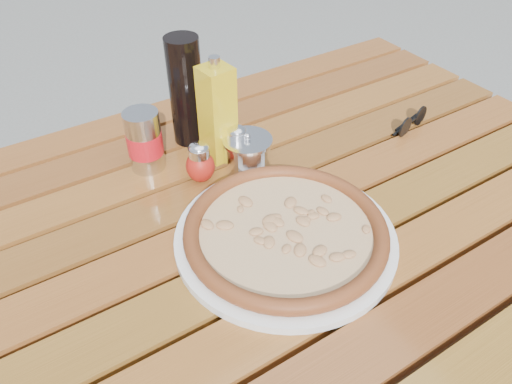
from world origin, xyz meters
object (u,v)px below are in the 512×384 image
soda_can (145,141)px  parmesan_tin (247,152)px  plate (285,238)px  olive_oil_cruet (217,113)px  pizza (286,231)px  table (262,242)px  sunglasses (412,122)px  pepper_shaker (200,163)px  oregano_shaker (237,146)px  dark_bottle (186,91)px

soda_can → parmesan_tin: 0.19m
plate → olive_oil_cruet: size_ratio=1.71×
pizza → soda_can: 0.33m
parmesan_tin → table: bearing=-111.4°
soda_can → pizza: bearing=-70.9°
parmesan_tin → sunglasses: 0.37m
olive_oil_cruet → sunglasses: 0.43m
pepper_shaker → sunglasses: size_ratio=0.75×
table → pepper_shaker: (-0.05, 0.14, 0.11)m
parmesan_tin → sunglasses: (0.36, -0.08, -0.01)m
plate → oregano_shaker: (0.05, 0.23, 0.03)m
plate → sunglasses: size_ratio=3.28×
table → dark_bottle: size_ratio=6.36×
soda_can → parmesan_tin: size_ratio=1.09×
soda_can → plate: bearing=-70.9°
table → plate: size_ratio=3.89×
soda_can → dark_bottle: bearing=20.8°
plate → pepper_shaker: 0.22m
oregano_shaker → olive_oil_cruet: bearing=117.0°
table → soda_can: bearing=116.5°
plate → sunglasses: 0.44m
table → pepper_shaker: pepper_shaker is taller
pepper_shaker → soda_can: soda_can is taller
olive_oil_cruet → sunglasses: olive_oil_cruet is taller
dark_bottle → sunglasses: dark_bottle is taller
parmesan_tin → sunglasses: size_ratio=1.00×
plate → dark_bottle: 0.37m
pizza → sunglasses: bearing=17.3°
soda_can → sunglasses: 0.56m
dark_bottle → olive_oil_cruet: (0.02, -0.09, -0.01)m
plate → parmesan_tin: 0.22m
pepper_shaker → olive_oil_cruet: bearing=35.8°
table → dark_bottle: bearing=90.3°
pepper_shaker → soda_can: bearing=126.8°
pizza → soda_can: size_ratio=3.22×
pizza → soda_can: (-0.11, 0.31, 0.04)m
table → pepper_shaker: 0.19m
plate → pizza: 0.02m
plate → sunglasses: bearing=17.3°
table → oregano_shaker: size_ratio=17.07×
olive_oil_cruet → parmesan_tin: olive_oil_cruet is taller
olive_oil_cruet → soda_can: bearing=162.4°
olive_oil_cruet → plate: bearing=-95.9°
soda_can → sunglasses: (0.53, -0.18, -0.04)m
table → oregano_shaker: 0.19m
pizza → sunglasses: size_ratio=3.52×
olive_oil_cruet → dark_bottle: bearing=104.3°
table → parmesan_tin: 0.18m
parmesan_tin → olive_oil_cruet: bearing=119.2°
pepper_shaker → table: bearing=-71.4°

